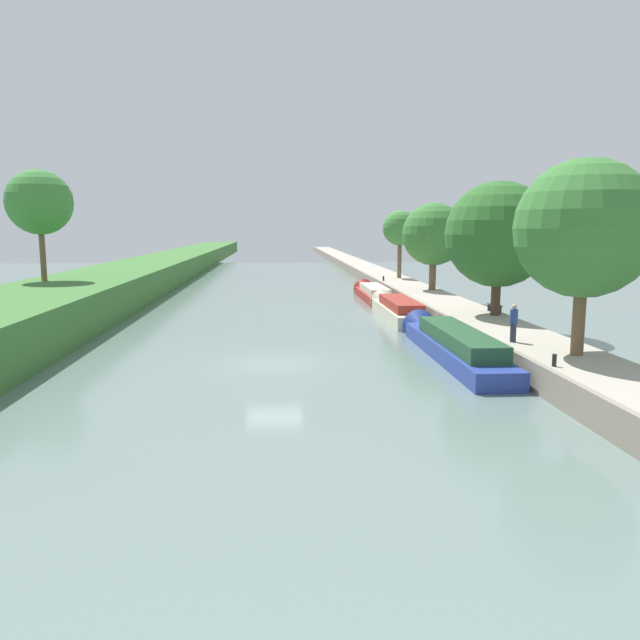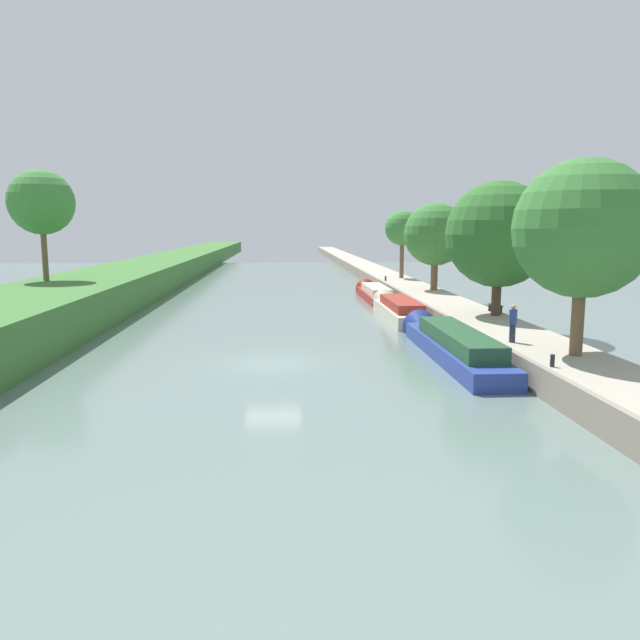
% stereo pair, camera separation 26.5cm
% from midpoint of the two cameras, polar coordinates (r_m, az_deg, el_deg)
% --- Properties ---
extents(ground_plane, '(160.00, 160.00, 0.00)m').
position_cam_midpoint_polar(ground_plane, '(27.63, -4.56, -4.05)').
color(ground_plane, slate).
extents(right_towpath, '(3.58, 260.00, 1.07)m').
position_cam_midpoint_polar(right_towpath, '(29.74, 18.39, -2.50)').
color(right_towpath, '#A89E8E').
rests_on(right_towpath, ground_plane).
extents(stone_quay, '(0.25, 260.00, 1.12)m').
position_cam_midpoint_polar(stone_quay, '(29.06, 14.89, -2.55)').
color(stone_quay, gray).
rests_on(stone_quay, ground_plane).
extents(narrowboat_blue, '(2.02, 13.40, 2.05)m').
position_cam_midpoint_polar(narrowboat_blue, '(29.67, 11.77, -2.13)').
color(narrowboat_blue, '#283D93').
rests_on(narrowboat_blue, ground_plane).
extents(narrowboat_cream, '(2.05, 11.10, 1.95)m').
position_cam_midpoint_polar(narrowboat_cream, '(41.89, 6.90, 1.03)').
color(narrowboat_cream, beige).
rests_on(narrowboat_cream, ground_plane).
extents(narrowboat_red, '(1.94, 11.07, 1.85)m').
position_cam_midpoint_polar(narrowboat_red, '(52.67, 4.70, 2.52)').
color(narrowboat_red, maroon).
rests_on(narrowboat_red, ground_plane).
extents(tree_rightbank_near, '(5.31, 5.31, 7.56)m').
position_cam_midpoint_polar(tree_rightbank_near, '(25.67, 23.03, 7.77)').
color(tree_rightbank_near, brown).
rests_on(tree_rightbank_near, right_towpath).
extents(tree_rightbank_midnear, '(5.91, 5.91, 7.52)m').
position_cam_midpoint_polar(tree_rightbank_midnear, '(35.99, 15.99, 7.62)').
color(tree_rightbank_midnear, '#4C3828').
rests_on(tree_rightbank_midnear, right_towpath).
extents(tree_rightbank_midfar, '(4.95, 4.95, 6.89)m').
position_cam_midpoint_polar(tree_rightbank_midfar, '(49.87, 10.33, 7.81)').
color(tree_rightbank_midfar, brown).
rests_on(tree_rightbank_midfar, right_towpath).
extents(tree_rightbank_far, '(3.42, 3.42, 6.61)m').
position_cam_midpoint_polar(tree_rightbank_far, '(61.12, 7.30, 8.42)').
color(tree_rightbank_far, brown).
rests_on(tree_rightbank_far, right_towpath).
extents(tree_leftbank_downstream, '(4.34, 4.34, 7.44)m').
position_cam_midpoint_polar(tree_leftbank_downstream, '(45.83, -24.73, 9.87)').
color(tree_leftbank_downstream, brown).
rests_on(tree_leftbank_downstream, left_grassy_bank).
extents(person_walking, '(0.34, 0.34, 1.66)m').
position_cam_midpoint_polar(person_walking, '(27.96, 17.25, -0.20)').
color(person_walking, '#282D42').
rests_on(person_walking, right_towpath).
extents(mooring_bollard_near, '(0.16, 0.16, 0.45)m').
position_cam_midpoint_polar(mooring_bollard_near, '(23.64, 20.59, -3.51)').
color(mooring_bollard_near, black).
rests_on(mooring_bollard_near, right_towpath).
extents(mooring_bollard_far, '(0.16, 0.16, 0.45)m').
position_cam_midpoint_polar(mooring_bollard_far, '(57.82, 5.77, 3.85)').
color(mooring_bollard_far, black).
rests_on(mooring_bollard_far, right_towpath).
extents(park_bench, '(0.44, 1.50, 0.47)m').
position_cam_midpoint_polar(park_bench, '(37.56, 15.67, 1.22)').
color(park_bench, '#333338').
rests_on(park_bench, right_towpath).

